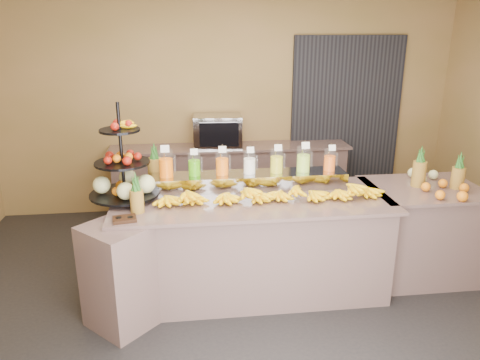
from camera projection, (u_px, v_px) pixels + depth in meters
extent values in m
plane|color=black|center=(256.00, 306.00, 4.23)|extent=(6.00, 6.00, 0.00)
cube|color=olive|center=(228.00, 106.00, 6.16)|extent=(6.00, 0.02, 2.80)
cube|color=black|center=(345.00, 119.00, 6.36)|extent=(1.50, 0.06, 2.20)
cube|color=gray|center=(252.00, 246.00, 4.37)|extent=(2.40, 0.90, 0.90)
cube|color=gray|center=(252.00, 200.00, 4.23)|extent=(2.50, 1.00, 0.03)
cube|color=gray|center=(121.00, 276.00, 3.86)|extent=(0.71, 0.71, 0.90)
cube|color=gray|center=(419.00, 233.00, 4.66)|extent=(1.00, 0.80, 0.90)
cube|color=gray|center=(425.00, 189.00, 4.52)|extent=(1.08, 0.88, 0.03)
cube|color=gray|center=(230.00, 181.00, 6.21)|extent=(3.00, 0.50, 0.90)
cube|color=gray|center=(230.00, 147.00, 6.06)|extent=(3.10, 0.55, 0.03)
cube|color=gray|center=(249.00, 181.00, 4.46)|extent=(1.85, 0.30, 0.15)
cylinder|color=silver|center=(166.00, 164.00, 4.31)|extent=(0.13, 0.13, 0.25)
cylinder|color=#F96500|center=(166.00, 168.00, 4.32)|extent=(0.13, 0.13, 0.17)
cylinder|color=gray|center=(164.00, 158.00, 4.30)|extent=(0.01, 0.01, 0.29)
cube|color=white|center=(165.00, 149.00, 4.20)|extent=(0.08, 0.02, 0.07)
cylinder|color=silver|center=(194.00, 164.00, 4.35)|extent=(0.12, 0.12, 0.21)
cylinder|color=#3BA602|center=(194.00, 168.00, 4.36)|extent=(0.11, 0.11, 0.14)
cylinder|color=gray|center=(192.00, 159.00, 4.34)|extent=(0.01, 0.01, 0.25)
cube|color=white|center=(194.00, 152.00, 4.25)|extent=(0.07, 0.02, 0.06)
cylinder|color=silver|center=(222.00, 163.00, 4.37)|extent=(0.12, 0.12, 0.23)
cylinder|color=orange|center=(222.00, 166.00, 4.38)|extent=(0.11, 0.11, 0.15)
cylinder|color=gray|center=(220.00, 157.00, 4.36)|extent=(0.01, 0.01, 0.27)
cube|color=white|center=(222.00, 149.00, 4.27)|extent=(0.07, 0.02, 0.06)
cylinder|color=silver|center=(250.00, 162.00, 4.41)|extent=(0.12, 0.12, 0.21)
cylinder|color=white|center=(250.00, 166.00, 4.42)|extent=(0.11, 0.11, 0.15)
cylinder|color=gray|center=(248.00, 157.00, 4.40)|extent=(0.01, 0.01, 0.25)
cube|color=white|center=(250.00, 150.00, 4.31)|extent=(0.07, 0.02, 0.06)
cylinder|color=silver|center=(277.00, 161.00, 4.43)|extent=(0.12, 0.12, 0.23)
cylinder|color=gold|center=(277.00, 165.00, 4.44)|extent=(0.11, 0.11, 0.15)
cylinder|color=gray|center=(275.00, 155.00, 4.42)|extent=(0.01, 0.01, 0.27)
cube|color=white|center=(278.00, 148.00, 4.33)|extent=(0.07, 0.02, 0.06)
cylinder|color=silver|center=(303.00, 159.00, 4.46)|extent=(0.13, 0.13, 0.24)
cylinder|color=#A6DA41|center=(303.00, 163.00, 4.47)|extent=(0.12, 0.12, 0.16)
cylinder|color=gray|center=(302.00, 154.00, 4.45)|extent=(0.01, 0.01, 0.28)
cube|color=white|center=(306.00, 145.00, 4.36)|extent=(0.08, 0.02, 0.06)
cylinder|color=silver|center=(330.00, 160.00, 4.50)|extent=(0.11, 0.11, 0.21)
cylinder|color=#EA5A0F|center=(329.00, 163.00, 4.51)|extent=(0.11, 0.11, 0.14)
cylinder|color=gray|center=(328.00, 155.00, 4.49)|extent=(0.01, 0.01, 0.25)
cube|color=white|center=(332.00, 148.00, 4.40)|extent=(0.07, 0.02, 0.06)
ellipsoid|color=yellow|center=(168.00, 198.00, 4.07)|extent=(0.25, 0.18, 0.10)
ellipsoid|color=yellow|center=(197.00, 197.00, 4.10)|extent=(0.25, 0.18, 0.10)
ellipsoid|color=yellow|center=(226.00, 196.00, 4.13)|extent=(0.25, 0.18, 0.10)
ellipsoid|color=yellow|center=(255.00, 195.00, 4.16)|extent=(0.25, 0.18, 0.10)
ellipsoid|color=yellow|center=(283.00, 194.00, 4.19)|extent=(0.25, 0.18, 0.10)
ellipsoid|color=yellow|center=(311.00, 192.00, 4.22)|extent=(0.25, 0.18, 0.10)
ellipsoid|color=yellow|center=(338.00, 191.00, 4.25)|extent=(0.25, 0.18, 0.10)
ellipsoid|color=yellow|center=(365.00, 190.00, 4.28)|extent=(0.25, 0.18, 0.10)
ellipsoid|color=yellow|center=(188.00, 190.00, 4.07)|extent=(0.20, 0.16, 0.09)
ellipsoid|color=yellow|center=(243.00, 188.00, 4.13)|extent=(0.20, 0.16, 0.09)
ellipsoid|color=yellow|center=(295.00, 185.00, 4.18)|extent=(0.20, 0.16, 0.09)
ellipsoid|color=yellow|center=(347.00, 183.00, 4.24)|extent=(0.20, 0.16, 0.09)
cylinder|color=black|center=(121.00, 152.00, 4.07)|extent=(0.03, 0.03, 0.87)
cylinder|color=black|center=(125.00, 194.00, 4.20)|extent=(0.68, 0.68, 0.02)
cylinder|color=black|center=(122.00, 163.00, 4.10)|extent=(0.53, 0.53, 0.02)
cylinder|color=black|center=(120.00, 130.00, 4.01)|extent=(0.38, 0.38, 0.02)
sphere|color=beige|center=(146.00, 183.00, 4.19)|extent=(0.16, 0.16, 0.16)
sphere|color=maroon|center=(138.00, 157.00, 4.10)|extent=(0.08, 0.08, 0.08)
sphere|color=orange|center=(113.00, 189.00, 4.17)|extent=(0.09, 0.09, 0.09)
cube|color=black|center=(125.00, 219.00, 3.73)|extent=(0.20, 0.17, 0.03)
cylinder|color=brown|center=(137.00, 201.00, 3.88)|extent=(0.11, 0.11, 0.19)
cone|color=#1A4A18|center=(136.00, 181.00, 3.82)|extent=(0.06, 0.06, 0.16)
cylinder|color=brown|center=(155.00, 172.00, 4.54)|extent=(0.14, 0.14, 0.27)
cone|color=#1A4A18|center=(154.00, 150.00, 4.47)|extent=(0.07, 0.07, 0.16)
cylinder|color=brown|center=(419.00, 174.00, 4.50)|extent=(0.13, 0.13, 0.25)
cylinder|color=brown|center=(458.00, 178.00, 4.45)|extent=(0.12, 0.12, 0.21)
ellipsoid|color=orange|center=(447.00, 190.00, 4.30)|extent=(0.37, 0.25, 0.09)
cube|color=gray|center=(218.00, 131.00, 5.98)|extent=(0.63, 0.46, 0.40)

